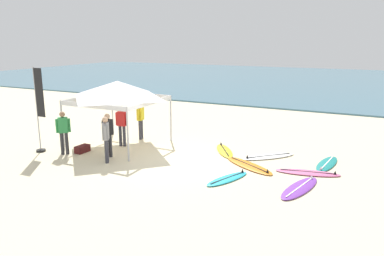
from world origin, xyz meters
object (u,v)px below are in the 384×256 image
(surfboard_orange, at_px, (249,166))
(person_black, at_px, (108,132))
(surfboard_pink, at_px, (308,173))
(gear_bag_near_tent, at_px, (82,149))
(person_green, at_px, (63,130))
(canopy_tent, at_px, (118,90))
(surfboard_white, at_px, (268,156))
(person_yellow, at_px, (140,118))
(person_red, at_px, (122,123))
(banner_flag, at_px, (39,113))
(surfboard_yellow, at_px, (224,151))
(surfboard_teal, at_px, (327,164))
(person_grey, at_px, (106,136))
(surfboard_purple, at_px, (300,188))
(surfboard_cyan, at_px, (228,179))

(surfboard_orange, relative_size, person_black, 1.34)
(surfboard_pink, height_order, gear_bag_near_tent, gear_bag_near_tent)
(person_green, bearing_deg, canopy_tent, 59.87)
(surfboard_white, xyz_separation_m, person_black, (-5.47, -2.72, 0.95))
(person_yellow, relative_size, gear_bag_near_tent, 2.85)
(canopy_tent, relative_size, person_red, 1.94)
(canopy_tent, height_order, person_green, canopy_tent)
(surfboard_pink, bearing_deg, banner_flag, -167.86)
(surfboard_white, bearing_deg, person_black, -153.58)
(surfboard_white, bearing_deg, surfboard_yellow, -178.80)
(surfboard_teal, height_order, surfboard_yellow, same)
(person_red, bearing_deg, gear_bag_near_tent, -121.65)
(gear_bag_near_tent, bearing_deg, surfboard_teal, 16.90)
(person_grey, bearing_deg, canopy_tent, 115.01)
(surfboard_pink, height_order, banner_flag, banner_flag)
(person_green, height_order, banner_flag, banner_flag)
(person_green, xyz_separation_m, person_black, (1.82, 0.43, 0.00))
(canopy_tent, xyz_separation_m, surfboard_white, (6.13, 1.15, -2.35))
(surfboard_orange, bearing_deg, person_grey, -159.05)
(surfboard_purple, bearing_deg, gear_bag_near_tent, -179.89)
(surfboard_white, bearing_deg, surfboard_cyan, -100.94)
(canopy_tent, xyz_separation_m, banner_flag, (-2.20, -2.16, -0.82))
(surfboard_teal, relative_size, banner_flag, 0.61)
(surfboard_yellow, bearing_deg, person_green, -150.51)
(person_grey, bearing_deg, surfboard_orange, 20.95)
(person_grey, distance_m, person_red, 2.16)
(banner_flag, bearing_deg, person_green, 8.77)
(surfboard_white, bearing_deg, canopy_tent, -169.35)
(surfboard_pink, distance_m, person_black, 7.37)
(surfboard_cyan, relative_size, person_yellow, 1.10)
(surfboard_pink, xyz_separation_m, person_grey, (-6.84, -2.04, 0.95))
(canopy_tent, distance_m, gear_bag_near_tent, 2.80)
(surfboard_yellow, bearing_deg, surfboard_white, 1.20)
(surfboard_purple, relative_size, person_green, 1.36)
(surfboard_orange, relative_size, person_grey, 1.34)
(surfboard_orange, bearing_deg, banner_flag, -166.22)
(surfboard_orange, height_order, banner_flag, banner_flag)
(banner_flag, bearing_deg, person_red, 41.89)
(canopy_tent, distance_m, surfboard_orange, 6.26)
(canopy_tent, bearing_deg, surfboard_pink, -0.05)
(banner_flag, bearing_deg, surfboard_orange, 13.78)
(surfboard_pink, relative_size, person_black, 1.28)
(gear_bag_near_tent, bearing_deg, surfboard_purple, 0.11)
(surfboard_cyan, distance_m, surfboard_yellow, 3.10)
(surfboard_orange, distance_m, surfboard_teal, 2.85)
(person_grey, xyz_separation_m, gear_bag_near_tent, (-1.69, 0.56, -0.85))
(surfboard_cyan, distance_m, person_red, 5.74)
(person_red, distance_m, gear_bag_near_tent, 1.91)
(person_green, distance_m, person_black, 1.87)
(person_yellow, bearing_deg, person_red, -92.41)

